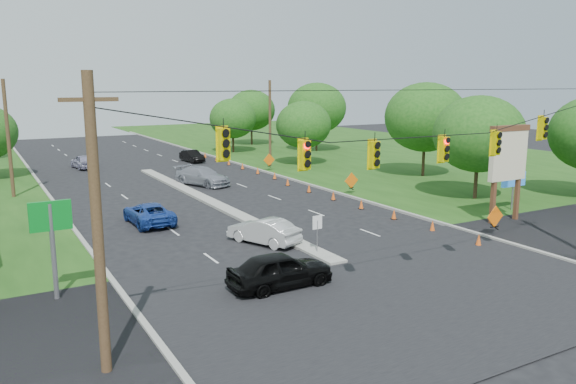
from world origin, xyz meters
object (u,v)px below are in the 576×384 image
pylon_sign (509,159)px  black_sedan (280,270)px  white_sedan (264,231)px  blue_pickup (149,213)px

pylon_sign → black_sedan: pylon_sign is taller
black_sedan → white_sedan: black_sedan is taller
black_sedan → blue_pickup: (-1.80, 13.85, -0.11)m
blue_pickup → white_sedan: bearing=118.7°
black_sedan → white_sedan: size_ratio=1.09×
white_sedan → blue_pickup: size_ratio=0.87×
black_sedan → blue_pickup: size_ratio=0.95×
black_sedan → pylon_sign: bearing=-80.0°
pylon_sign → white_sedan: (-15.76, 2.99, -3.30)m
white_sedan → blue_pickup: bearing=-83.4°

